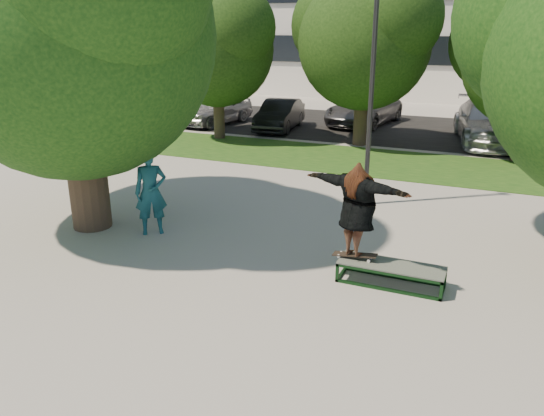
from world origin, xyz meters
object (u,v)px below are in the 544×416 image
at_px(car_grey, 364,110).
at_px(tree_left, 69,17).
at_px(car_silver_b, 490,122).
at_px(bystander, 151,192).
at_px(car_dark, 280,115).
at_px(lamppost, 372,76).
at_px(grind_box, 391,274).
at_px(car_silver_a, 216,109).

bearing_deg(car_grey, tree_left, -90.44).
distance_m(car_grey, car_silver_b, 5.88).
relative_size(bystander, car_grey, 0.38).
bearing_deg(tree_left, car_dark, 93.22).
height_order(lamppost, car_dark, lamppost).
bearing_deg(grind_box, tree_left, 177.76).
bearing_deg(lamppost, tree_left, -143.58).
bearing_deg(bystander, car_silver_b, 25.06).
distance_m(tree_left, car_silver_b, 15.76).
bearing_deg(car_silver_a, car_dark, 5.58).
bearing_deg(lamppost, car_dark, 124.62).
height_order(tree_left, car_silver_a, tree_left).
bearing_deg(car_grey, bystander, -84.65).
relative_size(lamppost, car_grey, 1.25).
height_order(tree_left, car_grey, tree_left).
distance_m(car_silver_a, car_silver_b, 11.76).
height_order(bystander, car_grey, bystander).
relative_size(grind_box, car_dark, 0.46).
bearing_deg(car_silver_b, car_grey, 147.66).
height_order(tree_left, grind_box, tree_left).
relative_size(bystander, car_dark, 0.47).
height_order(grind_box, bystander, bystander).
bearing_deg(lamppost, grind_box, -70.22).
height_order(grind_box, car_silver_b, car_silver_b).
relative_size(tree_left, car_silver_a, 1.72).
xyz_separation_m(tree_left, car_silver_a, (-3.99, 12.78, -3.72)).
bearing_deg(car_grey, car_silver_a, -149.27).
bearing_deg(car_silver_b, tree_left, -131.06).
height_order(lamppost, car_grey, lamppost).
height_order(tree_left, car_dark, tree_left).
bearing_deg(car_silver_b, grind_box, -104.77).
xyz_separation_m(tree_left, bystander, (1.58, 0.12, -3.49)).
distance_m(tree_left, car_grey, 16.02).
bearing_deg(car_dark, car_silver_a, 169.20).
height_order(tree_left, car_silver_b, tree_left).
xyz_separation_m(bystander, car_dark, (-2.28, 12.47, -0.28)).
bearing_deg(car_dark, tree_left, -94.43).
xyz_separation_m(lamppost, car_dark, (-6.00, 8.69, -2.50)).
distance_m(lamppost, car_silver_a, 13.07).
distance_m(tree_left, lamppost, 6.70).
bearing_deg(car_silver_b, bystander, -125.92).
xyz_separation_m(car_grey, car_silver_b, (5.46, -2.17, 0.13)).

